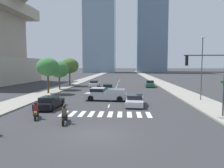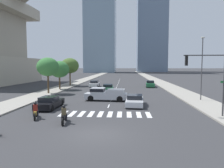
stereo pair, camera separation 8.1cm
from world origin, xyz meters
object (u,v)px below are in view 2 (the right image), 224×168
Objects in this scene: motorcycle_third at (36,112)px; street_tree_third at (70,66)px; street_tree_second at (59,69)px; motorcycle_lead at (64,116)px; sedan_green_0 at (108,88)px; sedan_green_2 at (150,84)px; street_tree_nearest at (48,67)px; sedan_black_4 at (50,103)px; sedan_white_3 at (95,84)px; pickup_truck at (104,94)px; street_lamp_east at (202,64)px; traffic_signal_near at (209,72)px; sedan_silver_1 at (135,101)px.

street_tree_third is (-4.68, 29.13, 4.00)m from motorcycle_third.
motorcycle_lead is at bearing -71.66° from street_tree_second.
sedan_green_0 is 0.79× the size of street_tree_third.
street_tree_third reaches higher than sedan_green_0.
street_tree_nearest is at bearing -50.09° from sedan_green_2.
sedan_white_3 is at bearing -2.02° from sedan_black_4.
sedan_white_3 is 9.24m from street_tree_second.
sedan_green_0 is 10.96m from street_tree_nearest.
street_tree_third reaches higher than street_tree_second.
sedan_green_0 is at bearing -84.48° from pickup_truck.
street_tree_third is (-0.00, 7.56, 0.69)m from street_tree_second.
pickup_truck is 0.69× the size of street_lamp_east.
street_lamp_east is (14.63, 11.54, 4.22)m from motorcycle_lead.
sedan_black_4 is 16.08m from traffic_signal_near.
motorcycle_third is 22.32m from street_tree_second.
street_tree_second is at bearing -45.72° from traffic_signal_near.
pickup_truck is at bearing -31.11° from street_tree_nearest.
street_tree_third is (-22.21, 18.89, -0.22)m from street_lamp_east.
street_tree_third reaches higher than motorcycle_third.
street_tree_nearest is (-9.31, -4.37, 3.78)m from sedan_green_0.
sedan_green_0 is 0.91× the size of street_tree_second.
motorcycle_third is at bearing -77.75° from street_tree_second.
street_lamp_east is at bearing -174.56° from pickup_truck.
sedan_silver_1 is at bearing -166.08° from sedan_green_0.
sedan_silver_1 is 9.45m from sedan_black_4.
pickup_truck is at bearing -18.10° from motorcycle_lead.
traffic_signal_near is at bearing 54.46° from sedan_silver_1.
street_tree_third is at bearing 6.38° from motorcycle_lead.
sedan_black_4 is at bearing -69.02° from street_tree_nearest.
traffic_signal_near is at bearing -154.30° from sedan_green_0.
traffic_signal_near is (10.41, -18.68, 3.44)m from sedan_green_0.
street_lamp_east is at bearing 117.47° from sedan_silver_1.
sedan_green_0 is 16.73m from street_lamp_east.
pickup_truck is 21.90m from street_tree_third.
street_tree_second is at bearing -90.00° from street_tree_third.
sedan_black_4 is at bearing -11.26° from traffic_signal_near.
sedan_black_4 is 0.76× the size of street_tree_third.
sedan_silver_1 is at bearing -59.09° from street_tree_third.
sedan_silver_1 is 0.83× the size of street_tree_nearest.
street_tree_nearest reaches higher than sedan_black_4.
sedan_green_0 is 8.79m from sedan_white_3.
motorcycle_lead is 1.05× the size of motorcycle_third.
pickup_truck is 1.20× the size of sedan_green_2.
street_tree_second is at bearing 77.18° from sedan_green_0.
sedan_silver_1 is 16.75m from street_tree_nearest.
sedan_green_0 is at bearing -60.88° from traffic_signal_near.
street_tree_nearest is at bearing -27.49° from pickup_truck.
motorcycle_third is at bearing -173.82° from sedan_black_4.
street_tree_third is at bearing 139.62° from street_lamp_east.
street_lamp_east reaches higher than sedan_black_4.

